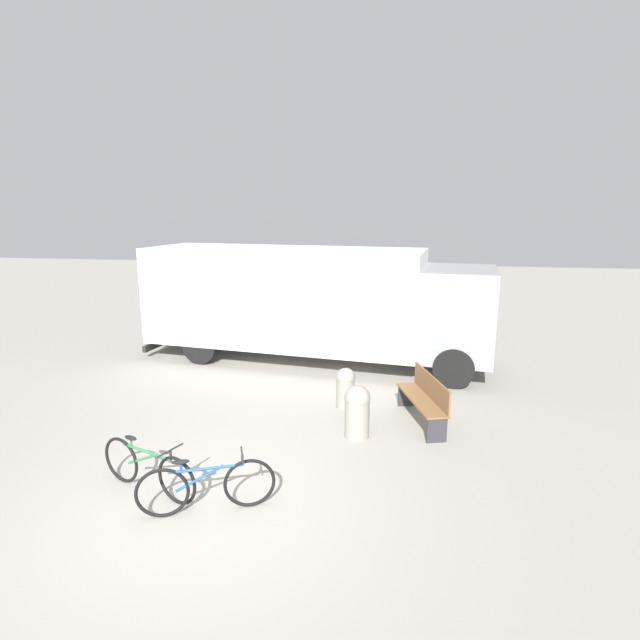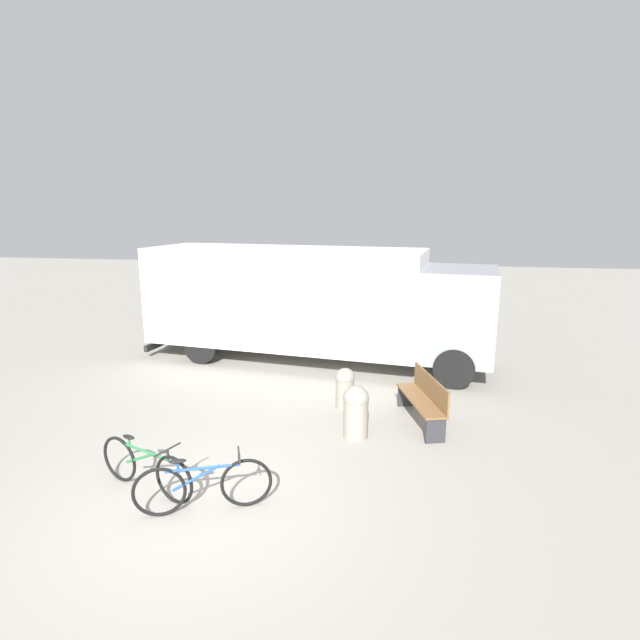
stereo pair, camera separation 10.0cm
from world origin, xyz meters
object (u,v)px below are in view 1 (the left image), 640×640
Objects in this scene: delivery_truck at (311,299)px; bollard_near_bench at (357,409)px; park_bench at (425,397)px; bicycle_middle at (206,486)px; bicycle_near at (148,468)px; bollard_far_bench at (345,386)px.

delivery_truck reaches higher than bollard_near_bench.
park_bench is 1.90× the size of bollard_near_bench.
bicycle_near is at bearing 140.84° from bicycle_middle.
bicycle_near is 4.16m from bollard_far_bench.
park_bench is (2.74, -3.41, -1.12)m from delivery_truck.
bollard_near_bench is (-1.16, -0.79, 0.01)m from park_bench.
bollard_near_bench reaches higher than bollard_far_bench.
delivery_truck is at bearing 110.57° from bollard_near_bench.
delivery_truck reaches higher than bicycle_near.
delivery_truck is 4.62m from bollard_near_bench.
bicycle_near is 1.01m from bicycle_middle.
delivery_truck is 6.80m from bicycle_middle.
bicycle_middle is 3.99m from bollard_far_bench.
bollard_far_bench is (1.23, -2.93, -1.17)m from delivery_truck.
park_bench is 1.05× the size of bicycle_near.
delivery_truck is 3.39m from bollard_far_bench.
bollard_near_bench is at bearing 60.11° from bicycle_near.
bollard_near_bench is (1.57, -4.20, -1.11)m from delivery_truck.
bollard_far_bench is at bearing 105.20° from bollard_near_bench.
park_bench reaches higher than bicycle_middle.
bicycle_middle is (-0.13, -6.69, -1.24)m from delivery_truck.
bicycle_middle is 1.80× the size of bollard_near_bench.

